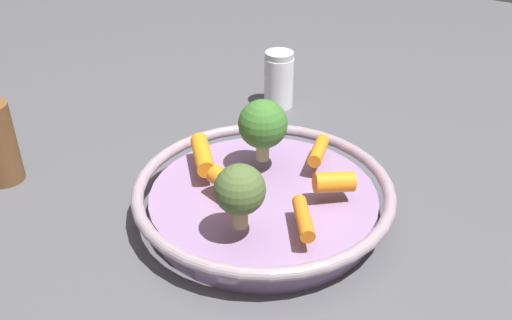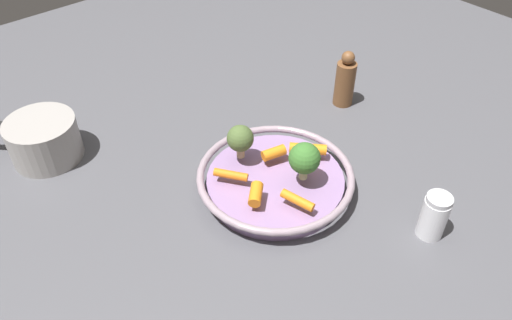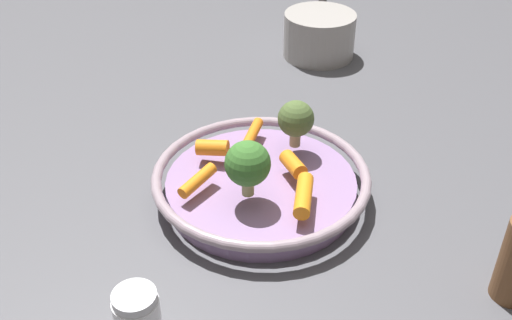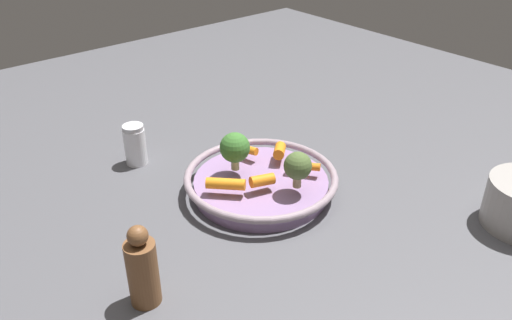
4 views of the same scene
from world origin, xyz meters
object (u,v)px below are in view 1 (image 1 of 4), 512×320
salt_shaker (279,80)px  broccoli_floret_mid (240,191)px  baby_carrot_center (334,182)px  serving_bowl (263,198)px  broccoli_floret_edge (263,125)px  baby_carrot_back (203,155)px  baby_carrot_right (227,183)px  baby_carrot_near_rim (303,218)px  baby_carrot_left (319,151)px

salt_shaker → broccoli_floret_mid: bearing=-66.2°
broccoli_floret_mid → baby_carrot_center: bearing=63.2°
baby_carrot_center → serving_bowl: bearing=-159.1°
broccoli_floret_edge → salt_shaker: (-0.09, 0.20, -0.04)m
baby_carrot_back → baby_carrot_right: baby_carrot_right is taller
baby_carrot_near_rim → broccoli_floret_mid: 0.07m
baby_carrot_back → broccoli_floret_mid: bearing=-36.8°
baby_carrot_back → serving_bowl: bearing=-0.1°
broccoli_floret_mid → salt_shaker: 0.35m
serving_bowl → baby_carrot_right: 0.05m
baby_carrot_back → baby_carrot_left: bearing=37.2°
serving_bowl → salt_shaker: salt_shaker is taller
baby_carrot_center → broccoli_floret_mid: bearing=-116.8°
baby_carrot_near_rim → broccoli_floret_edge: size_ratio=0.83×
baby_carrot_right → baby_carrot_back: bearing=149.7°
serving_bowl → baby_carrot_back: (-0.08, 0.00, 0.03)m
baby_carrot_right → salt_shaker: (-0.10, 0.27, -0.01)m
serving_bowl → baby_carrot_back: baby_carrot_back is taller
baby_carrot_left → salt_shaker: 0.22m
broccoli_floret_edge → broccoli_floret_mid: (0.04, -0.11, -0.00)m
baby_carrot_center → baby_carrot_back: (-0.15, -0.03, -0.00)m
baby_carrot_center → baby_carrot_right: 0.11m
baby_carrot_near_rim → salt_shaker: salt_shaker is taller
serving_bowl → baby_carrot_back: 0.08m
baby_carrot_near_rim → serving_bowl: bearing=149.6°
serving_bowl → baby_carrot_right: size_ratio=6.53×
salt_shaker → baby_carrot_left: bearing=-48.3°
salt_shaker → baby_carrot_near_rim: bearing=-56.2°
baby_carrot_right → broccoli_floret_mid: 0.07m
baby_carrot_near_rim → baby_carrot_back: 0.15m
baby_carrot_left → broccoli_floret_mid: (-0.01, -0.15, 0.03)m
baby_carrot_center → baby_carrot_left: 0.07m
baby_carrot_center → baby_carrot_left: baby_carrot_center is taller
baby_carrot_near_rim → broccoli_floret_edge: 0.13m
serving_bowl → salt_shaker: 0.27m
baby_carrot_left → salt_shaker: bearing=131.7°
baby_carrot_left → broccoli_floret_edge: size_ratio=0.81×
serving_bowl → baby_carrot_center: (0.07, 0.03, 0.03)m
baby_carrot_near_rim → salt_shaker: (-0.19, 0.28, -0.01)m
baby_carrot_right → salt_shaker: bearing=109.3°
baby_carrot_right → broccoli_floret_mid: (0.04, -0.04, 0.03)m
serving_bowl → broccoli_floret_mid: broccoli_floret_mid is taller
broccoli_floret_edge → broccoli_floret_mid: size_ratio=1.10×
broccoli_floret_mid → baby_carrot_left: bearing=87.7°
baby_carrot_left → baby_carrot_right: (-0.05, -0.11, 0.00)m
broccoli_floret_mid → baby_carrot_right: bearing=136.3°
baby_carrot_back → salt_shaker: size_ratio=0.81×
baby_carrot_center → salt_shaker: size_ratio=0.50×
baby_carrot_left → baby_carrot_right: bearing=-114.0°
baby_carrot_right → broccoli_floret_edge: bearing=91.3°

